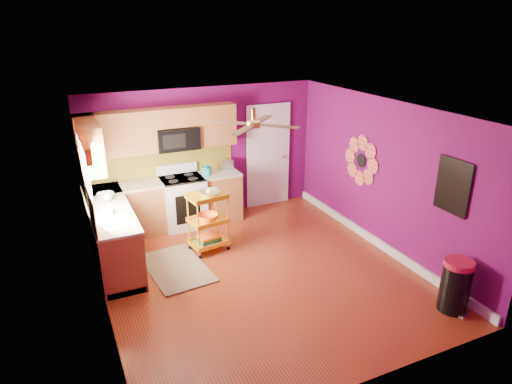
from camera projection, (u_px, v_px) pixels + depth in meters
name	position (u px, v px, depth m)	size (l,w,h in m)	color
ground	(259.00, 273.00, 7.00)	(5.00, 5.00, 0.00)	maroon
room_envelope	(261.00, 172.00, 6.43)	(4.54, 5.04, 2.52)	#620B56
lower_cabinets	(144.00, 218.00, 7.86)	(2.81, 2.31, 0.94)	brown
electric_range	(183.00, 201.00, 8.46)	(0.76, 0.66, 1.13)	white
upper_cabinetry	(139.00, 136.00, 7.71)	(2.80, 2.30, 1.26)	brown
left_window	(85.00, 165.00, 6.40)	(0.08, 1.35, 1.08)	white
panel_door	(268.00, 157.00, 9.26)	(0.95, 0.11, 2.15)	white
right_wall_art	(399.00, 171.00, 7.07)	(0.04, 2.74, 1.04)	black
ceiling_fan	(254.00, 123.00, 6.35)	(1.01, 1.01, 0.26)	#BF8C3F
shag_rug	(176.00, 268.00, 7.13)	(0.84, 1.37, 0.02)	black
rolling_cart	(208.00, 219.00, 7.52)	(0.66, 0.52, 1.09)	yellow
trash_can	(455.00, 286.00, 6.01)	(0.50, 0.50, 0.73)	black
teal_kettle	(206.00, 171.00, 8.42)	(0.18, 0.18, 0.21)	teal
toaster	(227.00, 164.00, 8.76)	(0.22, 0.15, 0.18)	beige
soap_bottle_a	(110.00, 210.00, 6.72)	(0.08, 0.08, 0.17)	#EA3F72
soap_bottle_b	(107.00, 196.00, 7.22)	(0.13, 0.13, 0.17)	white
counter_dish	(106.00, 196.00, 7.38)	(0.28, 0.28, 0.07)	white
counter_cup	(110.00, 210.00, 6.80)	(0.13, 0.13, 0.10)	white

